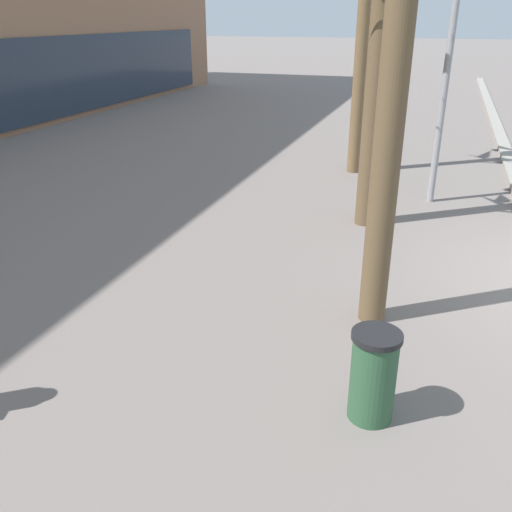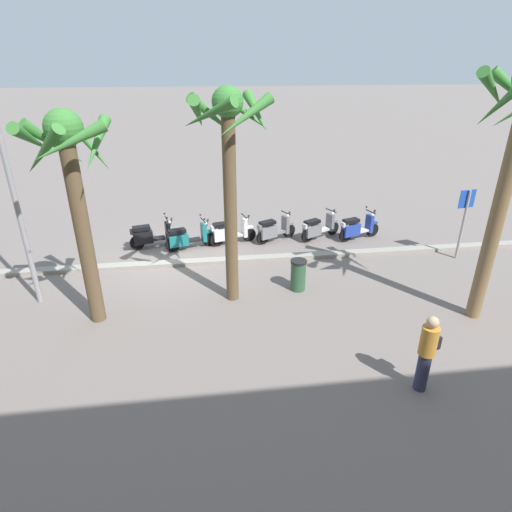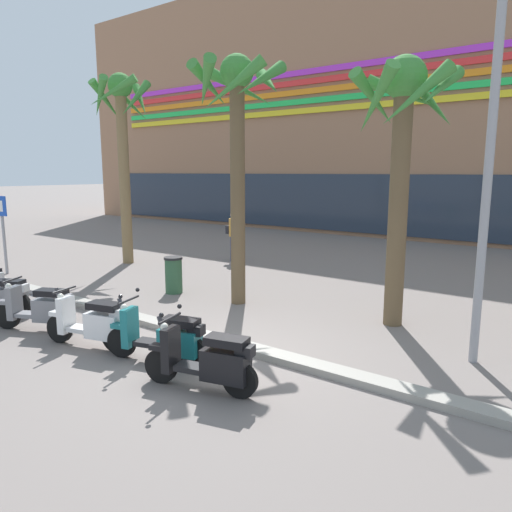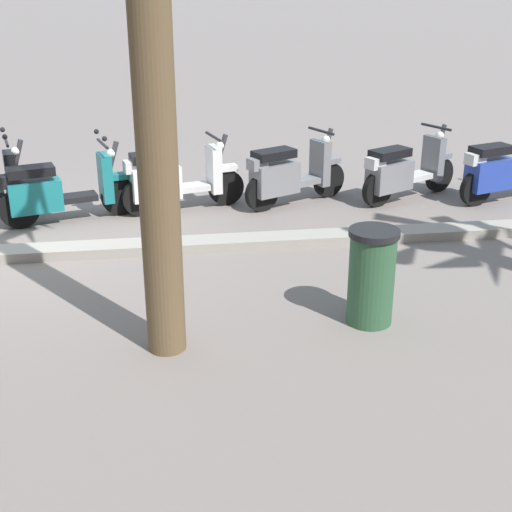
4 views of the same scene
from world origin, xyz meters
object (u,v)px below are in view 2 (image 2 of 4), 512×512
object	(u,v)px
scooter_grey_last_in_row	(273,230)
crossing_sign	(464,217)
scooter_black_lead_nearest	(151,236)
street_lamp	(8,171)
palm_tree_far_corner	(71,173)
scooter_blue_mid_rear	(357,228)
pedestrian_by_palm_tree	(427,352)
scooter_grey_tail_end	(318,228)
scooter_teal_mid_front	(187,238)
palm_tree_by_mall_entrance	(229,147)
litter_bin	(298,275)
scooter_white_second_in_line	(229,232)

from	to	relation	value
scooter_grey_last_in_row	crossing_sign	world-z (taller)	crossing_sign
crossing_sign	scooter_black_lead_nearest	bearing A→B (deg)	-12.34
scooter_black_lead_nearest	street_lamp	xyz separation A→B (m)	(2.80, 3.45, 3.27)
scooter_grey_last_in_row	scooter_black_lead_nearest	xyz separation A→B (m)	(4.47, -0.02, 0.00)
scooter_grey_last_in_row	palm_tree_far_corner	distance (m)	7.93
scooter_blue_mid_rear	pedestrian_by_palm_tree	bearing A→B (deg)	79.74
palm_tree_far_corner	scooter_grey_tail_end	bearing A→B (deg)	-147.42
scooter_teal_mid_front	street_lamp	bearing A→B (deg)	37.45
pedestrian_by_palm_tree	scooter_black_lead_nearest	bearing A→B (deg)	-52.86
crossing_sign	palm_tree_by_mall_entrance	bearing A→B (deg)	12.00
scooter_grey_last_in_row	crossing_sign	xyz separation A→B (m)	(-6.00, 2.28, 1.05)
scooter_teal_mid_front	scooter_black_lead_nearest	bearing A→B (deg)	-14.47
palm_tree_by_mall_entrance	litter_bin	bearing A→B (deg)	-173.15
litter_bin	scooter_grey_tail_end	bearing A→B (deg)	-113.39
palm_tree_far_corner	pedestrian_by_palm_tree	world-z (taller)	palm_tree_far_corner
scooter_teal_mid_front	street_lamp	size ratio (longest dim) A/B	0.30
scooter_white_second_in_line	street_lamp	distance (m)	7.33
crossing_sign	litter_bin	distance (m)	6.15
scooter_blue_mid_rear	scooter_grey_tail_end	xyz separation A→B (m)	(1.43, -0.25, -0.02)
scooter_white_second_in_line	litter_bin	xyz separation A→B (m)	(-1.75, 3.66, 0.02)
scooter_grey_tail_end	litter_bin	bearing A→B (deg)	66.61
scooter_grey_tail_end	palm_tree_by_mall_entrance	xyz separation A→B (m)	(3.56, 3.94, 3.84)
scooter_black_lead_nearest	crossing_sign	world-z (taller)	crossing_sign
crossing_sign	litter_bin	size ratio (longest dim) A/B	2.53
scooter_white_second_in_line	crossing_sign	world-z (taller)	crossing_sign
palm_tree_by_mall_entrance	scooter_white_second_in_line	bearing A→B (deg)	-93.02
crossing_sign	palm_tree_by_mall_entrance	xyz separation A→B (m)	(7.85, 1.67, 2.78)
palm_tree_far_corner	pedestrian_by_palm_tree	bearing A→B (deg)	153.61
palm_tree_far_corner	litter_bin	xyz separation A→B (m)	(-5.57, -0.88, -3.43)
scooter_grey_tail_end	scooter_white_second_in_line	size ratio (longest dim) A/B	0.96
palm_tree_far_corner	street_lamp	bearing A→B (deg)	-32.48
scooter_grey_last_in_row	litter_bin	world-z (taller)	scooter_grey_last_in_row
scooter_grey_last_in_row	scooter_grey_tail_end	bearing A→B (deg)	179.87
scooter_grey_last_in_row	palm_tree_far_corner	xyz separation A→B (m)	(5.46, 4.58, 3.46)
scooter_black_lead_nearest	street_lamp	world-z (taller)	street_lamp
scooter_black_lead_nearest	palm_tree_far_corner	bearing A→B (deg)	77.86
scooter_teal_mid_front	pedestrian_by_palm_tree	size ratio (longest dim) A/B	1.04
litter_bin	scooter_blue_mid_rear	bearing A→B (deg)	-131.22
scooter_blue_mid_rear	crossing_sign	distance (m)	3.66
scooter_white_second_in_line	pedestrian_by_palm_tree	bearing A→B (deg)	112.51
scooter_grey_last_in_row	palm_tree_by_mall_entrance	distance (m)	5.80
scooter_blue_mid_rear	scooter_white_second_in_line	xyz separation A→B (m)	(4.78, -0.20, 0.00)
palm_tree_by_mall_entrance	litter_bin	world-z (taller)	palm_tree_by_mall_entrance
palm_tree_by_mall_entrance	street_lamp	size ratio (longest dim) A/B	0.94
scooter_grey_last_in_row	scooter_blue_mid_rear	bearing A→B (deg)	175.43
scooter_black_lead_nearest	scooter_blue_mid_rear	bearing A→B (deg)	178.00
pedestrian_by_palm_tree	litter_bin	world-z (taller)	pedestrian_by_palm_tree
palm_tree_by_mall_entrance	scooter_grey_tail_end	bearing A→B (deg)	-132.09
scooter_teal_mid_front	palm_tree_far_corner	world-z (taller)	palm_tree_far_corner
scooter_black_lead_nearest	street_lamp	size ratio (longest dim) A/B	0.30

